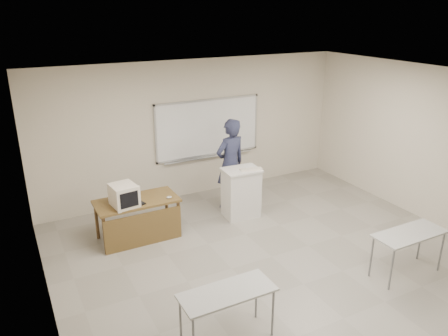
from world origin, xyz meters
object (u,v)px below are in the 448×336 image
mouse (169,197)px  crt_monitor (124,195)px  instructor_desk (139,213)px  keyboard (251,169)px  laptop (133,201)px  podium (241,193)px  presenter (230,164)px  whiteboard (208,129)px

mouse → crt_monitor: bearing=160.1°
instructor_desk → keyboard: (2.26, -0.11, 0.47)m
laptop → instructor_desk: bearing=-10.4°
crt_monitor → laptop: (0.15, 0.00, -0.13)m
laptop → crt_monitor: bearing=163.5°
instructor_desk → podium: 2.11m
crt_monitor → mouse: (0.80, -0.08, -0.17)m
crt_monitor → presenter: 2.43m
laptop → mouse: (0.65, -0.08, -0.04)m
instructor_desk → laptop: (-0.10, -0.01, 0.26)m
podium → laptop: podium is taller
crt_monitor → mouse: size_ratio=4.52×
podium → mouse: size_ratio=9.69×
instructor_desk → whiteboard: bearing=34.9°
podium → mouse: podium is taller
whiteboard → presenter: size_ratio=1.29×
podium → presenter: (0.02, 0.49, 0.45)m
whiteboard → keyboard: 1.66m
whiteboard → mouse: size_ratio=23.79×
whiteboard → crt_monitor: 2.84m
instructor_desk → keyboard: 2.31m
instructor_desk → presenter: size_ratio=0.77×
crt_monitor → mouse: bearing=-12.8°
podium → presenter: 0.66m
instructor_desk → mouse: size_ratio=14.09×
mouse → podium: bearing=-10.8°
instructor_desk → crt_monitor: crt_monitor is taller
keyboard → presenter: size_ratio=0.23×
whiteboard → keyboard: bearing=-84.3°
podium → crt_monitor: (-2.36, -0.02, 0.43)m
keyboard → whiteboard: bearing=109.7°
crt_monitor → keyboard: size_ratio=1.08×
mouse → presenter: presenter is taller
mouse → keyboard: (1.71, -0.02, 0.25)m
crt_monitor → presenter: (2.37, 0.51, 0.02)m
instructor_desk → podium: size_ratio=1.45×
instructor_desk → crt_monitor: size_ratio=3.12×
whiteboard → mouse: bearing=-134.7°
keyboard → crt_monitor: bearing=-168.2°
laptop → presenter: presenter is taller
crt_monitor → keyboard: 2.51m
instructor_desk → presenter: presenter is taller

